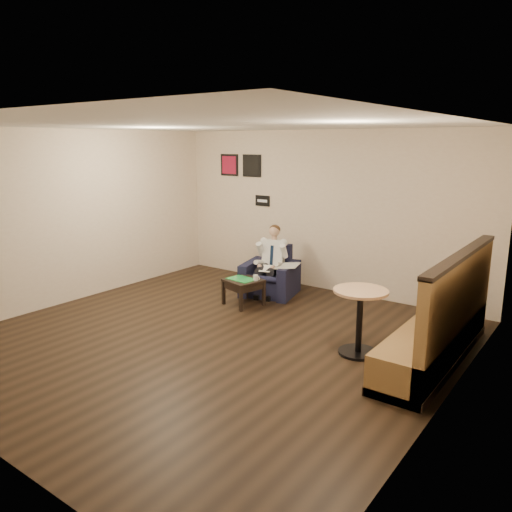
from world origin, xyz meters
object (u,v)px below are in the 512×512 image
Objects in this scene: seated_man at (268,264)px; coffee_mug at (256,278)px; armchair at (270,271)px; smartphone at (253,278)px; banquette at (436,307)px; side_table at (244,292)px; cafe_table at (359,322)px; green_folder at (241,279)px.

seated_man is 12.61× the size of coffee_mug.
armchair reaches higher than coffee_mug.
seated_man reaches higher than coffee_mug.
banquette reaches higher than smartphone.
banquette is (3.05, -0.45, 0.24)m from smartphone.
side_table is 2.43m from cafe_table.
green_folder is at bearing 174.44° from banquette.
armchair is 0.75m from green_folder.
side_table is at bearing -108.35° from seated_man.
smartphone is (0.07, -0.60, 0.02)m from armchair.
seated_man is at bearing -90.00° from armchair.
green_folder is at bearing -160.98° from side_table.
side_table is 5.79× the size of coffee_mug.
banquette is (3.09, -0.95, 0.10)m from seated_man.
armchair is 0.69m from coffee_mug.
seated_man is 3.24m from banquette.
seated_man is (0.03, -0.11, 0.15)m from armchair.
side_table is 0.63× the size of cafe_table.
smartphone reaches higher than side_table.
coffee_mug is 0.03× the size of banquette.
seated_man is at bearing 150.37° from cafe_table.
seated_man is 0.43× the size of banquette.
armchair is 1.03× the size of cafe_table.
armchair is 6.45× the size of smartphone.
cafe_table reaches higher than coffee_mug.
seated_man is 2.18× the size of side_table.
banquette reaches higher than side_table.
green_folder is 4.74× the size of coffee_mug.
coffee_mug is at bearing -89.42° from armchair.
coffee_mug is at bearing 19.02° from side_table.
green_folder is (-0.05, -0.74, 0.02)m from armchair.
banquette is at bearing -31.51° from seated_man.
cafe_table is at bearing -16.12° from side_table.
coffee_mug is at bearing -89.31° from seated_man.
green_folder is 0.19m from smartphone.
side_table is 1.22× the size of green_folder.
cafe_table is (-0.81, -0.35, -0.26)m from banquette.
coffee_mug reaches higher than side_table.
seated_man is 2.66× the size of green_folder.
cafe_table reaches higher than green_folder.
side_table is at bearing -105.68° from armchair.
coffee_mug is 2.26m from cafe_table.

